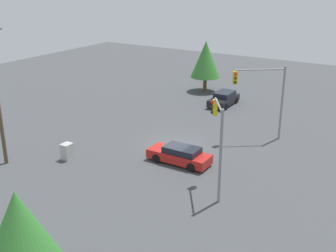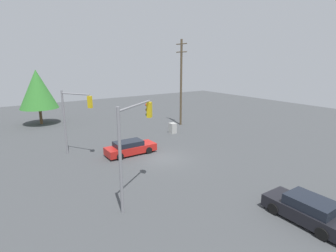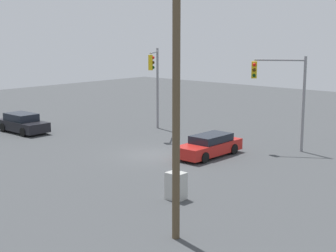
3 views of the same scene
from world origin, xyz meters
TOP-DOWN VIEW (x-y plane):
  - ground_plane at (0.00, 0.00)m, footprint 80.00×80.00m
  - sedan_red at (-2.71, -2.03)m, footprint 1.87×4.75m
  - sedan_dark at (12.36, 1.30)m, footprint 4.39×1.99m
  - traffic_signal_main at (4.97, -5.42)m, footprint 2.75×3.60m
  - traffic_signal_cross at (-5.26, -6.20)m, footprint 2.91×2.04m
  - electrical_cabinet at (-6.59, 5.56)m, footprint 0.80×0.69m
  - tree_behind at (16.37, 5.60)m, footprint 3.46×3.46m

SIDE VIEW (x-z plane):
  - ground_plane at x=0.00m, z-range 0.00..0.00m
  - electrical_cabinet at x=-6.59m, z-range 0.00..1.25m
  - sedan_red at x=-2.71m, z-range -0.02..1.30m
  - sedan_dark at x=12.36m, z-range -0.03..1.41m
  - tree_behind at x=16.37m, z-range 0.84..6.80m
  - traffic_signal_cross at x=-5.26m, z-range 1.09..7.09m
  - traffic_signal_main at x=4.97m, z-range 1.19..7.44m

